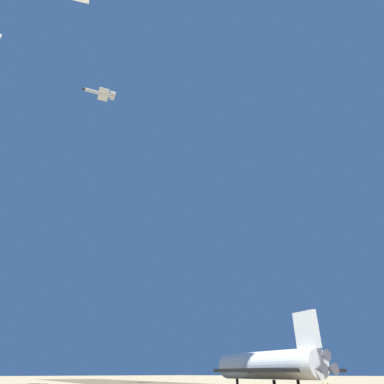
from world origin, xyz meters
name	(u,v)px	position (x,y,z in m)	size (l,w,h in m)	color
space_shuttle	(265,365)	(3.51, -3.77, 5.35)	(38.22, 28.40, 15.80)	white
chase_jet_right_wing	(100,93)	(59.41, 22.42, 114.00)	(9.76, 14.80, 4.00)	#999EA3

